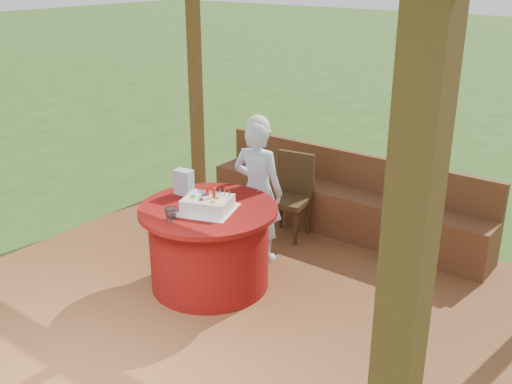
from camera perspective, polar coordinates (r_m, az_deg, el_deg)
ground at (r=5.02m, az=-1.76°, el=-11.55°), size 60.00×60.00×0.00m
deck at (r=4.99m, az=-1.77°, el=-10.97°), size 4.50×4.00×0.12m
pergola at (r=4.23m, az=-2.14°, el=17.04°), size 4.50×4.00×2.72m
bench at (r=6.12m, az=8.35°, el=-1.40°), size 3.00×0.42×0.80m
table at (r=5.04m, az=-4.47°, el=-5.13°), size 1.14×1.14×0.71m
chair at (r=5.94m, az=3.39°, el=0.00°), size 0.44×0.44×0.83m
elderly_woman at (r=5.37m, az=0.17°, el=0.37°), size 0.52×0.39×1.35m
birthday_cake at (r=4.81m, az=-4.63°, el=-1.13°), size 0.53×0.53×0.19m
gift_bag at (r=5.15m, az=-6.88°, el=0.94°), size 0.16×0.12×0.22m
drinking_glass at (r=4.68m, az=-8.12°, el=-2.06°), size 0.11×0.11×0.10m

